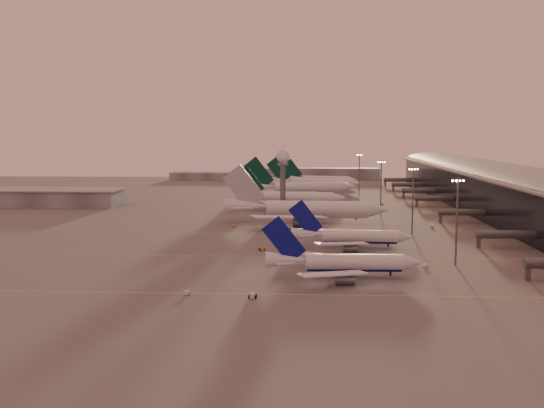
{
  "coord_description": "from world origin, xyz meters",
  "views": [
    {
      "loc": [
        14.56,
        -179.95,
        37.73
      ],
      "look_at": [
        2.07,
        75.04,
        8.72
      ],
      "focal_mm": 42.0,
      "sensor_mm": 36.0,
      "label": 1
    }
  ],
  "objects": [
    {
      "name": "ground",
      "position": [
        0.0,
        0.0,
        0.0
      ],
      "size": [
        700.0,
        700.0,
        0.0
      ],
      "primitive_type": "plane",
      "color": "#5E5C5C",
      "rests_on": "ground"
    },
    {
      "name": "gsv_truck_b",
      "position": [
        45.02,
        48.86,
        1.17
      ],
      "size": [
        5.75,
        2.34,
        2.29
      ],
      "color": "silver",
      "rests_on": "ground"
    },
    {
      "name": "mast_c",
      "position": [
        50.0,
        110.0,
        13.74
      ],
      "size": [
        3.6,
        0.56,
        25.0
      ],
      "color": "#55585C",
      "rests_on": "ground"
    },
    {
      "name": "gsv_tug_near",
      "position": [
        3.24,
        -38.99,
        0.59
      ],
      "size": [
        2.71,
        4.18,
        1.15
      ],
      "color": "silver",
      "rests_on": "ground"
    },
    {
      "name": "greentail_b",
      "position": [
        13.78,
        184.56,
        4.24
      ],
      "size": [
        65.04,
        51.92,
        24.03
      ],
      "color": "silver",
      "rests_on": "ground"
    },
    {
      "name": "gsv_catering_b",
      "position": [
        66.03,
        73.23,
        2.22
      ],
      "size": [
        5.72,
        3.23,
        4.44
      ],
      "color": "silver",
      "rests_on": "ground"
    },
    {
      "name": "gsv_truck_d",
      "position": [
        -10.49,
        129.22,
        1.16
      ],
      "size": [
        2.73,
        5.85,
        2.28
      ],
      "color": "silver",
      "rests_on": "ground"
    },
    {
      "name": "gsv_catering_a",
      "position": [
        48.97,
        -3.61,
        1.92
      ],
      "size": [
        4.98,
        2.9,
        3.84
      ],
      "color": "silver",
      "rests_on": "ground"
    },
    {
      "name": "greentail_a",
      "position": [
        8.64,
        139.17,
        3.63
      ],
      "size": [
        56.24,
        45.04,
        20.58
      ],
      "color": "silver",
      "rests_on": "ground"
    },
    {
      "name": "mast_b",
      "position": [
        55.0,
        55.0,
        13.74
      ],
      "size": [
        3.6,
        0.56,
        25.0
      ],
      "color": "#55585C",
      "rests_on": "ground"
    },
    {
      "name": "taxiway_markings",
      "position": [
        30.0,
        56.0,
        0.01
      ],
      "size": [
        180.0,
        185.25,
        0.02
      ],
      "color": "#D4CD4A",
      "rests_on": "ground"
    },
    {
      "name": "widebody_white",
      "position": [
        16.17,
        83.06,
        4.22
      ],
      "size": [
        69.23,
        55.38,
        24.34
      ],
      "color": "silver",
      "rests_on": "ground"
    },
    {
      "name": "mast_d",
      "position": [
        48.0,
        200.0,
        13.74
      ],
      "size": [
        3.6,
        0.56,
        25.0
      ],
      "color": "#55585C",
      "rests_on": "ground"
    },
    {
      "name": "narrowbody_near",
      "position": [
        25.07,
        -17.03,
        3.28
      ],
      "size": [
        41.45,
        33.09,
        16.19
      ],
      "color": "silver",
      "rests_on": "ground"
    },
    {
      "name": "gsv_tug_far",
      "position": [
        3.49,
        107.92,
        0.51
      ],
      "size": [
        3.61,
        4.02,
        0.99
      ],
      "color": "silver",
      "rests_on": "ground"
    },
    {
      "name": "gsv_truck_c",
      "position": [
        -12.5,
        69.37,
        1.1
      ],
      "size": [
        5.68,
        3.44,
        2.16
      ],
      "color": "#C38E16",
      "rests_on": "ground"
    },
    {
      "name": "greentail_c",
      "position": [
        21.69,
        226.41,
        3.89
      ],
      "size": [
        60.53,
        48.59,
        22.05
      ],
      "color": "silver",
      "rests_on": "ground"
    },
    {
      "name": "mast_a",
      "position": [
        58.0,
        0.0,
        13.74
      ],
      "size": [
        3.6,
        0.56,
        25.0
      ],
      "color": "#55585C",
      "rests_on": "ground"
    },
    {
      "name": "distant_horizon",
      "position": [
        2.62,
        325.14,
        3.89
      ],
      "size": [
        165.0,
        37.5,
        9.0
      ],
      "color": "slate",
      "rests_on": "ground"
    },
    {
      "name": "greentail_d",
      "position": [
        26.59,
        264.08,
        3.37
      ],
      "size": [
        52.09,
        41.72,
        19.06
      ],
      "color": "silver",
      "rests_on": "ground"
    },
    {
      "name": "narrowbody_mid",
      "position": [
        30.36,
        25.69,
        3.18
      ],
      "size": [
        40.27,
        32.1,
        15.73
      ],
      "color": "silver",
      "rests_on": "ground"
    },
    {
      "name": "terminal",
      "position": [
        107.88,
        110.09,
        10.52
      ],
      "size": [
        57.0,
        362.0,
        23.04
      ],
      "color": "black",
      "rests_on": "ground"
    },
    {
      "name": "gsv_tug_hangar",
      "position": [
        55.3,
        149.02,
        0.52
      ],
      "size": [
        3.84,
        2.69,
        1.01
      ],
      "color": "#C38E16",
      "rests_on": "ground"
    },
    {
      "name": "hangar",
      "position": [
        -120.0,
        140.0,
        4.32
      ],
      "size": [
        82.0,
        27.0,
        8.5
      ],
      "color": "slate",
      "rests_on": "ground"
    },
    {
      "name": "radar_tower",
      "position": [
        5.0,
        120.0,
        20.95
      ],
      "size": [
        6.4,
        6.4,
        31.1
      ],
      "color": "#55585C",
      "rests_on": "ground"
    },
    {
      "name": "gsv_tug_mid",
      "position": [
        1.48,
        19.55,
        0.56
      ],
      "size": [
        3.69,
        4.4,
        1.08
      ],
      "color": "#C38E16",
      "rests_on": "ground"
    },
    {
      "name": "gsv_truck_a",
      "position": [
        -11.92,
        -36.68,
        1.09
      ],
      "size": [
        5.59,
        3.81,
        2.13
      ],
      "color": "silver",
      "rests_on": "ground"
    }
  ]
}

